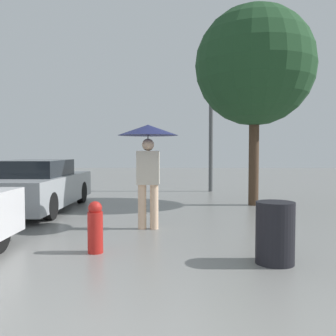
# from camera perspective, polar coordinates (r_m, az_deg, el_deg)

# --- Properties ---
(pedestrian) EXTENTS (1.13, 1.13, 1.96)m
(pedestrian) POSITION_cam_1_polar(r_m,az_deg,el_deg) (7.00, -3.06, 3.40)
(pedestrian) COLOR beige
(pedestrian) RESTS_ON ground_plane
(parked_car_farthest) EXTENTS (1.65, 4.31, 1.25)m
(parked_car_farthest) POSITION_cam_1_polar(r_m,az_deg,el_deg) (9.81, -19.20, -2.65)
(parked_car_farthest) COLOR #9EA3A8
(parked_car_farthest) RESTS_ON ground_plane
(tree) EXTENTS (3.18, 3.18, 5.33)m
(tree) POSITION_cam_1_polar(r_m,az_deg,el_deg) (10.59, 13.08, 14.86)
(tree) COLOR #473323
(tree) RESTS_ON ground_plane
(street_lamp) EXTENTS (0.36, 0.36, 4.05)m
(street_lamp) POSITION_cam_1_polar(r_m,az_deg,el_deg) (13.68, 6.57, 7.23)
(street_lamp) COLOR #515456
(street_lamp) RESTS_ON ground_plane
(trash_bin) EXTENTS (0.50, 0.50, 0.81)m
(trash_bin) POSITION_cam_1_polar(r_m,az_deg,el_deg) (5.13, 16.01, -9.46)
(trash_bin) COLOR black
(trash_bin) RESTS_ON ground_plane
(fire_hydrant) EXTENTS (0.22, 0.22, 0.75)m
(fire_hydrant) POSITION_cam_1_polar(r_m,az_deg,el_deg) (5.55, -11.03, -8.85)
(fire_hydrant) COLOR #B21E19
(fire_hydrant) RESTS_ON ground_plane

